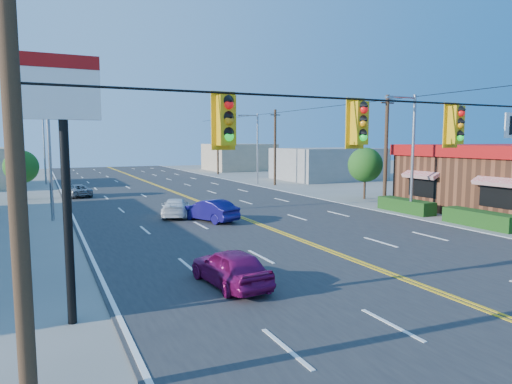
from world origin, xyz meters
name	(u,v)px	position (x,y,z in m)	size (l,w,h in m)	color
ground	(475,308)	(0.00, 0.00, 0.00)	(160.00, 160.00, 0.00)	gray
road	(227,212)	(0.00, 20.00, 0.03)	(20.00, 120.00, 0.06)	#2D2D30
signal_span	(482,145)	(-0.12, 0.00, 4.89)	(24.32, 0.34, 9.00)	#47301E
pizza_hut_sign	(64,134)	(-11.00, 4.00, 5.18)	(1.90, 0.30, 6.85)	black
streetlight_se	(411,148)	(10.79, 14.00, 4.51)	(2.55, 0.25, 8.00)	gray
streetlight_ne	(256,145)	(10.79, 38.00, 4.51)	(2.55, 0.25, 8.00)	gray
streetlight_sw	(53,148)	(-10.79, 22.00, 4.51)	(2.55, 0.25, 8.00)	gray
streetlight_nw	(46,145)	(-10.79, 48.00, 4.51)	(2.55, 0.25, 8.00)	gray
utility_pole_near	(386,151)	(12.20, 18.00, 4.20)	(0.28, 0.28, 8.40)	#47301E
utility_pole_mid	(275,148)	(12.20, 36.00, 4.20)	(0.28, 0.28, 8.40)	#47301E
utility_pole_far	(218,146)	(12.20, 54.00, 4.20)	(0.28, 0.28, 8.40)	#47301E
tree_kfc_rear	(365,165)	(13.50, 22.00, 2.93)	(2.94, 2.94, 4.41)	#47301E
tree_west	(21,167)	(-13.00, 34.00, 2.79)	(2.80, 2.80, 4.20)	#47301E
bld_east_mid	(328,164)	(22.00, 40.00, 2.00)	(12.00, 10.00, 4.00)	gray
bld_east_far	(239,157)	(19.00, 62.00, 2.20)	(10.00, 10.00, 4.40)	tan
car_magenta	(230,269)	(-5.89, 4.99, 0.65)	(1.53, 3.81, 1.30)	#7E0E50
car_blue	(209,211)	(-2.28, 17.22, 0.67)	(1.41, 4.04, 1.33)	#16105E
car_white	(176,208)	(-3.69, 19.78, 0.59)	(1.66, 4.08, 1.18)	white
car_silver	(77,191)	(-8.68, 33.81, 0.55)	(1.81, 3.93, 1.09)	#959498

